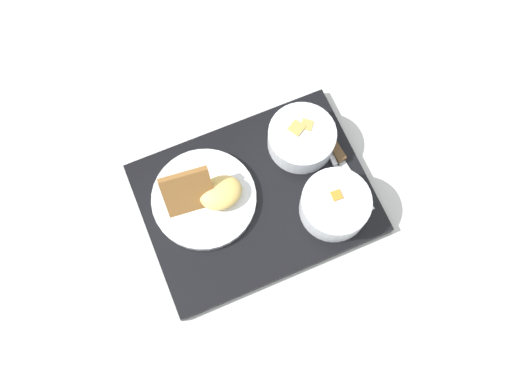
% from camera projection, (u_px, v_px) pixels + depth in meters
% --- Properties ---
extents(ground_plane, '(4.00, 4.00, 0.00)m').
position_uv_depth(ground_plane, '(256.00, 200.00, 1.05)').
color(ground_plane, silver).
extents(serving_tray, '(0.45, 0.35, 0.02)m').
position_uv_depth(serving_tray, '(256.00, 198.00, 1.04)').
color(serving_tray, black).
rests_on(serving_tray, ground_plane).
extents(bowl_salad, '(0.13, 0.13, 0.06)m').
position_uv_depth(bowl_salad, '(335.00, 205.00, 0.99)').
color(bowl_salad, silver).
rests_on(bowl_salad, serving_tray).
extents(bowl_soup, '(0.13, 0.13, 0.05)m').
position_uv_depth(bowl_soup, '(302.00, 137.00, 1.03)').
color(bowl_soup, silver).
rests_on(bowl_soup, serving_tray).
extents(plate_main, '(0.20, 0.20, 0.08)m').
position_uv_depth(plate_main, '(205.00, 197.00, 1.01)').
color(plate_main, silver).
rests_on(plate_main, serving_tray).
extents(knife, '(0.04, 0.18, 0.02)m').
position_uv_depth(knife, '(338.00, 154.00, 1.05)').
color(knife, silver).
rests_on(knife, serving_tray).
extents(spoon, '(0.03, 0.14, 0.01)m').
position_uv_depth(spoon, '(337.00, 168.00, 1.04)').
color(spoon, silver).
rests_on(spoon, serving_tray).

